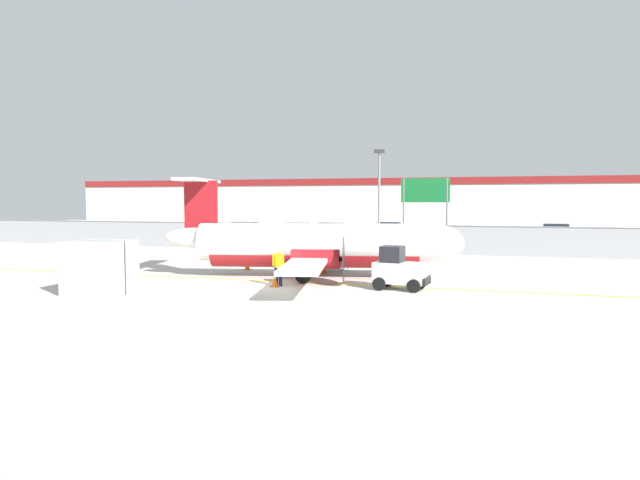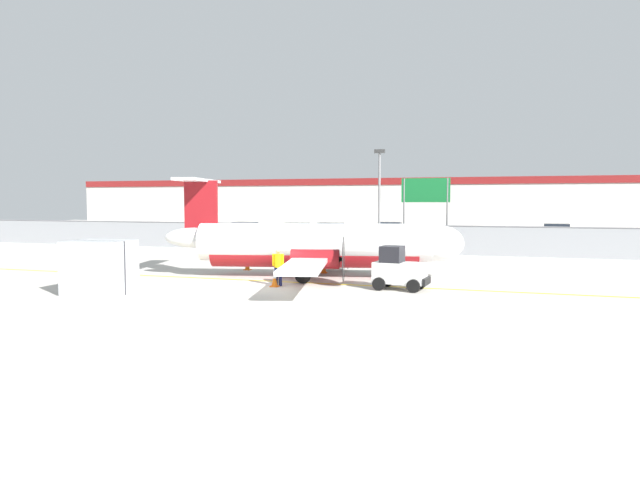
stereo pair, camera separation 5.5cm
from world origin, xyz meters
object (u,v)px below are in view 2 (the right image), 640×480
object	(u,v)px
cargo_container	(100,267)
parked_car_2	(330,231)
commuter_airplane	(320,245)
traffic_cone_near_left	(287,265)
traffic_cone_far_right	(247,264)
highway_sign	(426,196)
parked_car_0	(244,230)
parked_car_3	(391,230)
traffic_cone_near_right	(324,267)
traffic_cone_far_left	(275,280)
parked_car_4	(436,235)
parked_car_1	(298,231)
apron_light_pole	(379,194)
parked_car_6	(555,232)
baggage_tug	(399,270)
parked_car_5	(506,237)
ground_crew_worker	(278,265)

from	to	relation	value
cargo_container	parked_car_2	world-z (taller)	cargo_container
commuter_airplane	traffic_cone_near_left	xyz separation A→B (m)	(-2.56, 2.11, -1.29)
traffic_cone_far_right	highway_sign	world-z (taller)	highway_sign
parked_car_0	highway_sign	bearing A→B (deg)	159.77
cargo_container	parked_car_3	xyz separation A→B (m)	(5.50, 36.83, -0.21)
traffic_cone_near_right	traffic_cone_far_right	size ratio (longest dim) A/B	1.00
cargo_container	traffic_cone_near_right	world-z (taller)	cargo_container
parked_car_2	highway_sign	bearing A→B (deg)	143.20
traffic_cone_far_left	traffic_cone_far_right	distance (m)	6.42
traffic_cone_near_right	parked_car_0	bearing A→B (deg)	123.47
traffic_cone_far_right	parked_car_4	world-z (taller)	parked_car_4
traffic_cone_far_right	parked_car_0	bearing A→B (deg)	115.27
parked_car_1	apron_light_pole	distance (m)	17.80
traffic_cone_near_left	parked_car_3	bearing A→B (deg)	88.00
parked_car_6	highway_sign	xyz separation A→B (m)	(-10.31, -13.90, 3.24)
traffic_cone_near_left	parked_car_3	distance (m)	27.15
parked_car_0	apron_light_pole	distance (m)	21.90
commuter_airplane	parked_car_2	xyz separation A→B (m)	(-7.01, 25.84, -0.71)
traffic_cone_near_left	parked_car_0	xyz separation A→B (m)	(-13.15, 22.84, 0.58)
baggage_tug	traffic_cone_far_right	size ratio (longest dim) A/B	3.81
traffic_cone_far_left	highway_sign	world-z (taller)	highway_sign
cargo_container	traffic_cone_near_right	xyz separation A→B (m)	(6.85, 9.19, -0.79)
parked_car_5	apron_light_pole	distance (m)	13.96
traffic_cone_near_right	parked_car_5	bearing A→B (deg)	64.67
traffic_cone_far_left	parked_car_5	bearing A→B (deg)	68.05
traffic_cone_near_right	parked_car_2	size ratio (longest dim) A/B	0.15
parked_car_3	parked_car_5	size ratio (longest dim) A/B	0.98
traffic_cone_far_left	highway_sign	size ratio (longest dim) A/B	0.12
parked_car_0	parked_car_6	bearing A→B (deg)	-165.41
parked_car_0	highway_sign	size ratio (longest dim) A/B	0.79
commuter_airplane	baggage_tug	world-z (taller)	commuter_airplane
traffic_cone_far_right	commuter_airplane	bearing A→B (deg)	-18.86
traffic_cone_far_right	highway_sign	xyz separation A→B (m)	(8.03, 14.25, 3.83)
cargo_container	parked_car_3	bearing A→B (deg)	80.57
cargo_container	parked_car_3	distance (m)	37.24
traffic_cone_far_left	parked_car_1	world-z (taller)	parked_car_1
parked_car_1	parked_car_6	size ratio (longest dim) A/B	0.98
commuter_airplane	cargo_container	bearing A→B (deg)	-145.41
ground_crew_worker	traffic_cone_far_right	size ratio (longest dim) A/B	2.66
parked_car_3	parked_car_5	xyz separation A→B (m)	(10.82, -7.62, 0.00)
commuter_airplane	parked_car_6	size ratio (longest dim) A/B	3.72
traffic_cone_far_right	parked_car_2	world-z (taller)	parked_car_2
ground_crew_worker	parked_car_2	bearing A→B (deg)	-173.41
parked_car_2	parked_car_6	xyz separation A→B (m)	(20.67, 3.92, 0.00)
traffic_cone_far_left	parked_car_0	world-z (taller)	parked_car_0
traffic_cone_near_right	highway_sign	world-z (taller)	highway_sign
baggage_tug	parked_car_4	world-z (taller)	baggage_tug
cargo_container	parked_car_5	size ratio (longest dim) A/B	0.56
commuter_airplane	traffic_cone_far_left	bearing A→B (deg)	-117.19
parked_car_4	cargo_container	bearing A→B (deg)	-102.29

